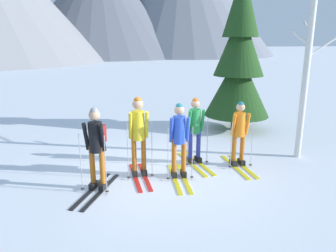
{
  "coord_description": "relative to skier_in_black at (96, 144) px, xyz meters",
  "views": [
    {
      "loc": [
        -1.78,
        -6.77,
        2.99
      ],
      "look_at": [
        0.16,
        0.35,
        1.05
      ],
      "focal_mm": 34.12,
      "sensor_mm": 36.0,
      "label": 1
    }
  ],
  "objects": [
    {
      "name": "ground_plane",
      "position": [
        1.57,
        0.43,
        -0.99
      ],
      "size": [
        400.0,
        400.0,
        0.0
      ],
      "primitive_type": "plane",
      "color": "white"
    },
    {
      "name": "skier_in_black",
      "position": [
        0.0,
        0.0,
        0.0
      ],
      "size": [
        1.09,
        1.66,
        1.75
      ],
      "color": "black",
      "rests_on": "ground"
    },
    {
      "name": "skier_in_yellow",
      "position": [
        0.95,
        0.45,
        0.05
      ],
      "size": [
        0.61,
        1.6,
        1.84
      ],
      "color": "red",
      "rests_on": "ground"
    },
    {
      "name": "skier_in_blue",
      "position": [
        1.81,
        0.15,
        -0.02
      ],
      "size": [
        0.61,
        1.67,
        1.72
      ],
      "color": "yellow",
      "rests_on": "ground"
    },
    {
      "name": "skier_in_green",
      "position": [
        2.45,
        0.88,
        -0.07
      ],
      "size": [
        0.61,
        1.74,
        1.68
      ],
      "color": "yellow",
      "rests_on": "ground"
    },
    {
      "name": "skier_in_orange",
      "position": [
        3.43,
        0.42,
        -0.11
      ],
      "size": [
        0.61,
        1.62,
        1.63
      ],
      "color": "yellow",
      "rests_on": "ground"
    },
    {
      "name": "pine_tree_near",
      "position": [
        4.96,
        3.57,
        1.45
      ],
      "size": [
        2.21,
        2.21,
        5.33
      ],
      "color": "#51381E",
      "rests_on": "ground"
    },
    {
      "name": "birch_tree_tall",
      "position": [
        5.3,
        0.59,
        1.27
      ],
      "size": [
        1.3,
        0.74,
        4.4
      ],
      "color": "silver",
      "rests_on": "ground"
    }
  ]
}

